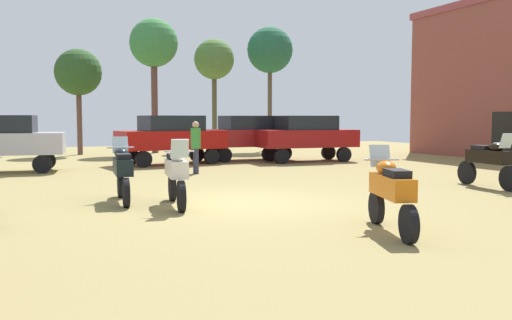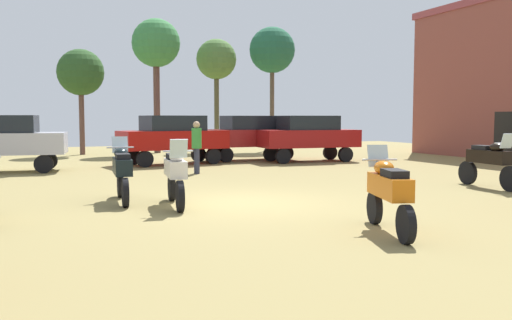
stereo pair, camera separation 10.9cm
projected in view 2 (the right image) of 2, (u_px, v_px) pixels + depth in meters
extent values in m
cube|color=olive|center=(240.00, 203.00, 12.18)|extent=(44.00, 52.00, 0.02)
cube|color=black|center=(505.00, 137.00, 23.90)|extent=(0.08, 1.20, 2.20)
cylinder|color=black|center=(511.00, 179.00, 13.98)|extent=(0.17, 0.68, 0.67)
cylinder|color=black|center=(468.00, 173.00, 15.54)|extent=(0.17, 0.68, 0.67)
cube|color=black|center=(489.00, 157.00, 14.72)|extent=(0.47, 1.42, 0.36)
ellipsoid|color=black|center=(497.00, 147.00, 14.40)|extent=(0.36, 0.50, 0.24)
cube|color=black|center=(483.00, 148.00, 14.93)|extent=(0.34, 0.58, 0.12)
cube|color=silver|center=(507.00, 141.00, 14.06)|extent=(0.37, 0.18, 0.39)
cylinder|color=#B7B7BC|center=(504.00, 143.00, 14.16)|extent=(0.62, 0.08, 0.04)
cylinder|color=black|center=(120.00, 184.00, 13.00)|extent=(0.17, 0.64, 0.64)
cylinder|color=black|center=(125.00, 192.00, 11.56)|extent=(0.17, 0.64, 0.64)
cube|color=black|center=(122.00, 166.00, 12.24)|extent=(0.45, 1.32, 0.36)
ellipsoid|color=black|center=(121.00, 153.00, 12.50)|extent=(0.35, 0.50, 0.24)
cube|color=black|center=(123.00, 156.00, 12.01)|extent=(0.34, 0.58, 0.12)
cube|color=silver|center=(120.00, 145.00, 12.79)|extent=(0.37, 0.18, 0.39)
cylinder|color=#B7B7BC|center=(120.00, 147.00, 12.70)|extent=(0.62, 0.08, 0.04)
cylinder|color=black|center=(180.00, 196.00, 10.99)|extent=(0.20, 0.66, 0.65)
cylinder|color=black|center=(172.00, 187.00, 12.47)|extent=(0.20, 0.66, 0.65)
cube|color=silver|center=(175.00, 168.00, 11.69)|extent=(0.52, 1.34, 0.36)
ellipsoid|color=silver|center=(177.00, 156.00, 11.38)|extent=(0.38, 0.52, 0.24)
cube|color=black|center=(174.00, 156.00, 11.89)|extent=(0.37, 0.59, 0.12)
cube|color=silver|center=(179.00, 148.00, 11.06)|extent=(0.38, 0.20, 0.39)
cylinder|color=#B7B7BC|center=(178.00, 151.00, 11.15)|extent=(0.62, 0.11, 0.04)
cylinder|color=black|center=(374.00, 207.00, 9.77)|extent=(0.29, 0.61, 0.60)
cylinder|color=black|center=(406.00, 224.00, 8.20)|extent=(0.29, 0.61, 0.60)
cube|color=#CF6611|center=(389.00, 186.00, 8.94)|extent=(0.75, 1.39, 0.36)
ellipsoid|color=#CF6611|center=(384.00, 168.00, 9.22)|extent=(0.45, 0.55, 0.24)
cube|color=black|center=(394.00, 173.00, 8.69)|extent=(0.45, 0.62, 0.12)
cube|color=silver|center=(378.00, 156.00, 9.54)|extent=(0.39, 0.25, 0.39)
cylinder|color=#B7B7BC|center=(380.00, 160.00, 9.45)|extent=(0.60, 0.22, 0.04)
cylinder|color=black|center=(44.00, 164.00, 18.66)|extent=(0.66, 0.30, 0.64)
cylinder|color=black|center=(48.00, 161.00, 20.05)|extent=(0.66, 0.30, 0.64)
cube|color=#ADADBA|center=(1.00, 143.00, 18.93)|extent=(4.49, 2.33, 0.75)
cube|color=black|center=(0.00, 124.00, 18.87)|extent=(2.55, 1.87, 0.61)
cylinder|color=black|center=(226.00, 155.00, 23.20)|extent=(0.65, 0.24, 0.64)
cylinder|color=black|center=(214.00, 153.00, 24.51)|extent=(0.65, 0.24, 0.64)
cylinder|color=black|center=(286.00, 153.00, 24.40)|extent=(0.65, 0.24, 0.64)
cylinder|color=black|center=(272.00, 151.00, 25.71)|extent=(0.65, 0.24, 0.64)
cube|color=maroon|center=(250.00, 138.00, 24.40)|extent=(4.36, 1.95, 0.75)
cube|color=black|center=(250.00, 123.00, 24.35)|extent=(2.42, 1.66, 0.61)
cylinder|color=black|center=(145.00, 159.00, 20.85)|extent=(0.67, 0.31, 0.64)
cylinder|color=black|center=(133.00, 157.00, 22.08)|extent=(0.67, 0.31, 0.64)
cylinder|color=black|center=(213.00, 156.00, 22.34)|extent=(0.67, 0.31, 0.64)
cylinder|color=black|center=(198.00, 154.00, 23.57)|extent=(0.67, 0.31, 0.64)
cube|color=#A00F0B|center=(173.00, 140.00, 22.15)|extent=(4.52, 2.42, 0.75)
cube|color=black|center=(173.00, 123.00, 22.10)|extent=(2.57, 1.92, 0.61)
cylinder|color=black|center=(283.00, 156.00, 22.46)|extent=(0.65, 0.25, 0.64)
cylinder|color=black|center=(271.00, 154.00, 23.81)|extent=(0.65, 0.25, 0.64)
cylinder|color=black|center=(346.00, 155.00, 23.43)|extent=(0.65, 0.25, 0.64)
cylinder|color=black|center=(330.00, 153.00, 24.79)|extent=(0.65, 0.25, 0.64)
cube|color=maroon|center=(308.00, 138.00, 23.57)|extent=(4.38, 2.00, 0.75)
cube|color=black|center=(308.00, 123.00, 23.52)|extent=(2.44, 1.69, 0.61)
cylinder|color=#303245|center=(198.00, 161.00, 18.42)|extent=(0.14, 0.14, 0.87)
cylinder|color=#303245|center=(196.00, 161.00, 18.57)|extent=(0.14, 0.14, 0.87)
cylinder|color=#358737|center=(197.00, 138.00, 18.43)|extent=(0.35, 0.35, 0.69)
sphere|color=tan|center=(196.00, 125.00, 18.40)|extent=(0.24, 0.24, 0.24)
cylinder|color=#4E4C30|center=(217.00, 110.00, 31.16)|extent=(0.28, 0.28, 4.74)
sphere|color=#4B7336|center=(216.00, 59.00, 30.94)|extent=(2.29, 2.29, 2.29)
cylinder|color=brown|center=(82.00, 119.00, 27.94)|extent=(0.27, 0.27, 3.70)
sphere|color=#2A4F23|center=(81.00, 72.00, 27.75)|extent=(2.37, 2.37, 2.37)
cylinder|color=brown|center=(272.00, 106.00, 31.75)|extent=(0.26, 0.26, 5.25)
sphere|color=#225D3E|center=(272.00, 50.00, 31.50)|extent=(2.66, 2.66, 2.66)
cylinder|color=brown|center=(157.00, 104.00, 29.30)|extent=(0.35, 0.35, 5.34)
sphere|color=#397E41|center=(156.00, 43.00, 29.04)|extent=(2.59, 2.59, 2.59)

